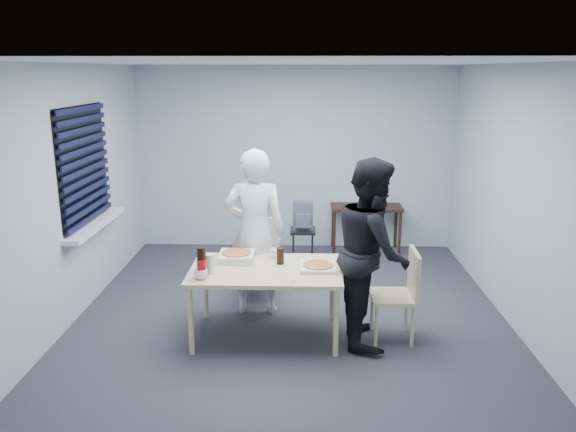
{
  "coord_description": "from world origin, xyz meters",
  "views": [
    {
      "loc": [
        0.13,
        -5.48,
        2.53
      ],
      "look_at": [
        -0.03,
        0.1,
        1.08
      ],
      "focal_mm": 35.0,
      "sensor_mm": 36.0,
      "label": 1
    }
  ],
  "objects_px": {
    "person_black": "(372,251)",
    "mug_a": "(201,274)",
    "stool": "(303,237)",
    "backpack": "(303,216)",
    "person_white": "(255,232)",
    "soda_bottle": "(202,263)",
    "mug_b": "(274,253)",
    "side_table": "(366,211)",
    "chair_far": "(259,252)",
    "chair_right": "(402,289)",
    "dining_table": "(266,274)"
  },
  "relations": [
    {
      "from": "person_white",
      "to": "soda_bottle",
      "type": "xyz_separation_m",
      "value": [
        -0.42,
        -0.82,
        -0.05
      ]
    },
    {
      "from": "chair_far",
      "to": "mug_b",
      "type": "bearing_deg",
      "value": -73.7
    },
    {
      "from": "person_white",
      "to": "soda_bottle",
      "type": "distance_m",
      "value": 0.92
    },
    {
      "from": "side_table",
      "to": "stool",
      "type": "height_order",
      "value": "side_table"
    },
    {
      "from": "mug_a",
      "to": "chair_right",
      "type": "bearing_deg",
      "value": 8.48
    },
    {
      "from": "side_table",
      "to": "mug_b",
      "type": "bearing_deg",
      "value": -116.17
    },
    {
      "from": "mug_a",
      "to": "mug_b",
      "type": "relative_size",
      "value": 1.23
    },
    {
      "from": "chair_far",
      "to": "person_black",
      "type": "relative_size",
      "value": 0.5
    },
    {
      "from": "chair_right",
      "to": "person_black",
      "type": "height_order",
      "value": "person_black"
    },
    {
      "from": "stool",
      "to": "backpack",
      "type": "bearing_deg",
      "value": -90.0
    },
    {
      "from": "chair_right",
      "to": "soda_bottle",
      "type": "distance_m",
      "value": 1.91
    },
    {
      "from": "side_table",
      "to": "mug_a",
      "type": "distance_m",
      "value": 3.53
    },
    {
      "from": "soda_bottle",
      "to": "person_white",
      "type": "bearing_deg",
      "value": 62.91
    },
    {
      "from": "mug_b",
      "to": "soda_bottle",
      "type": "distance_m",
      "value": 0.85
    },
    {
      "from": "backpack",
      "to": "mug_b",
      "type": "distance_m",
      "value": 1.87
    },
    {
      "from": "person_black",
      "to": "side_table",
      "type": "height_order",
      "value": "person_black"
    },
    {
      "from": "stool",
      "to": "mug_a",
      "type": "height_order",
      "value": "mug_a"
    },
    {
      "from": "backpack",
      "to": "mug_a",
      "type": "distance_m",
      "value": 2.63
    },
    {
      "from": "stool",
      "to": "mug_b",
      "type": "bearing_deg",
      "value": -98.62
    },
    {
      "from": "soda_bottle",
      "to": "side_table",
      "type": "bearing_deg",
      "value": 58.47
    },
    {
      "from": "person_white",
      "to": "backpack",
      "type": "relative_size",
      "value": 4.68
    },
    {
      "from": "person_black",
      "to": "mug_a",
      "type": "bearing_deg",
      "value": 99.99
    },
    {
      "from": "soda_bottle",
      "to": "chair_right",
      "type": "bearing_deg",
      "value": 6.55
    },
    {
      "from": "chair_right",
      "to": "soda_bottle",
      "type": "xyz_separation_m",
      "value": [
        -1.87,
        -0.21,
        0.32
      ]
    },
    {
      "from": "mug_b",
      "to": "chair_far",
      "type": "bearing_deg",
      "value": 106.3
    },
    {
      "from": "chair_far",
      "to": "backpack",
      "type": "bearing_deg",
      "value": 65.41
    },
    {
      "from": "dining_table",
      "to": "side_table",
      "type": "xyz_separation_m",
      "value": [
        1.25,
        2.72,
        -0.05
      ]
    },
    {
      "from": "person_white",
      "to": "chair_right",
      "type": "bearing_deg",
      "value": 157.52
    },
    {
      "from": "person_white",
      "to": "side_table",
      "type": "relative_size",
      "value": 1.77
    },
    {
      "from": "stool",
      "to": "mug_b",
      "type": "xyz_separation_m",
      "value": [
        -0.28,
        -1.86,
        0.39
      ]
    },
    {
      "from": "person_black",
      "to": "stool",
      "type": "relative_size",
      "value": 3.8
    },
    {
      "from": "stool",
      "to": "dining_table",
      "type": "bearing_deg",
      "value": -99.12
    },
    {
      "from": "chair_far",
      "to": "person_white",
      "type": "xyz_separation_m",
      "value": [
        0.0,
        -0.49,
        0.37
      ]
    },
    {
      "from": "dining_table",
      "to": "person_black",
      "type": "relative_size",
      "value": 0.81
    },
    {
      "from": "chair_right",
      "to": "mug_a",
      "type": "bearing_deg",
      "value": -171.52
    },
    {
      "from": "chair_right",
      "to": "mug_b",
      "type": "distance_m",
      "value": 1.3
    },
    {
      "from": "dining_table",
      "to": "person_white",
      "type": "relative_size",
      "value": 0.81
    },
    {
      "from": "dining_table",
      "to": "person_black",
      "type": "distance_m",
      "value": 1.03
    },
    {
      "from": "person_black",
      "to": "stool",
      "type": "distance_m",
      "value": 2.36
    },
    {
      "from": "side_table",
      "to": "mug_b",
      "type": "relative_size",
      "value": 9.98
    },
    {
      "from": "person_white",
      "to": "mug_b",
      "type": "relative_size",
      "value": 17.7
    },
    {
      "from": "chair_far",
      "to": "person_white",
      "type": "height_order",
      "value": "person_white"
    },
    {
      "from": "person_black",
      "to": "soda_bottle",
      "type": "xyz_separation_m",
      "value": [
        -1.57,
        -0.21,
        -0.05
      ]
    },
    {
      "from": "chair_far",
      "to": "mug_a",
      "type": "bearing_deg",
      "value": -106.72
    },
    {
      "from": "dining_table",
      "to": "backpack",
      "type": "distance_m",
      "value": 2.19
    },
    {
      "from": "person_black",
      "to": "mug_b",
      "type": "relative_size",
      "value": 17.7
    },
    {
      "from": "person_white",
      "to": "backpack",
      "type": "xyz_separation_m",
      "value": [
        0.5,
        1.59,
        -0.24
      ]
    },
    {
      "from": "person_white",
      "to": "mug_b",
      "type": "xyz_separation_m",
      "value": [
        0.22,
        -0.26,
        -0.14
      ]
    },
    {
      "from": "soda_bottle",
      "to": "person_black",
      "type": "bearing_deg",
      "value": 7.7
    },
    {
      "from": "dining_table",
      "to": "side_table",
      "type": "relative_size",
      "value": 1.44
    }
  ]
}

